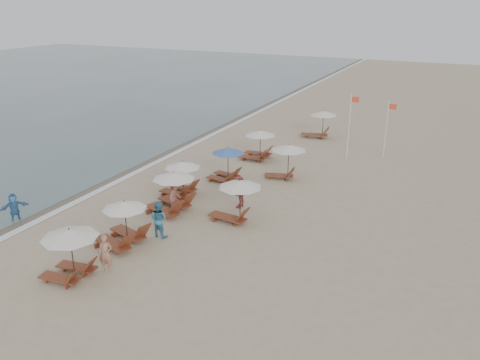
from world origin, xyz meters
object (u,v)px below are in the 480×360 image
at_px(beachgoer_near, 105,253).
at_px(beachgoer_mid_a, 159,219).
at_px(lounger_station_4, 225,164).
at_px(inland_station_2, 319,123).
at_px(lounger_station_5, 257,145).
at_px(inland_station_1, 285,157).
at_px(lounger_station_0, 69,251).
at_px(waterline_walker, 14,207).
at_px(beachgoer_far_a, 241,192).
at_px(inland_station_0, 234,198).
at_px(lounger_station_1, 121,225).
at_px(lounger_station_2, 170,193).
at_px(lounger_station_3, 180,178).
at_px(beachgoer_mid_b, 175,197).
at_px(flag_pole_near, 350,123).

distance_m(beachgoer_near, beachgoer_mid_a, 3.67).
height_order(lounger_station_4, inland_station_2, inland_station_2).
relative_size(lounger_station_4, beachgoer_near, 1.41).
relative_size(lounger_station_5, inland_station_1, 0.98).
bearing_deg(lounger_station_0, inland_station_2, 83.83).
relative_size(lounger_station_5, waterline_walker, 1.72).
bearing_deg(beachgoer_mid_a, beachgoer_far_a, -109.24).
relative_size(inland_station_0, inland_station_1, 1.05).
relative_size(lounger_station_1, inland_station_1, 1.01).
height_order(lounger_station_1, lounger_station_5, lounger_station_1).
distance_m(lounger_station_5, beachgoer_near, 16.92).
bearing_deg(lounger_station_2, waterline_walker, -145.84).
bearing_deg(lounger_station_4, inland_station_2, 79.37).
distance_m(lounger_station_3, beachgoer_mid_a, 5.44).
bearing_deg(beachgoer_far_a, lounger_station_5, -160.08).
height_order(lounger_station_0, lounger_station_3, lounger_station_0).
bearing_deg(beachgoer_mid_b, lounger_station_4, -12.78).
bearing_deg(beachgoer_mid_a, inland_station_0, -125.90).
bearing_deg(inland_station_0, lounger_station_3, 156.38).
xyz_separation_m(lounger_station_2, waterline_walker, (-6.62, -4.49, -0.30)).
height_order(lounger_station_2, inland_station_1, lounger_station_2).
distance_m(beachgoer_near, beachgoer_mid_b, 6.34).
height_order(lounger_station_0, lounger_station_1, lounger_station_0).
bearing_deg(lounger_station_2, inland_station_0, 5.09).
distance_m(beachgoer_mid_b, flag_pole_near, 14.83).
height_order(lounger_station_0, inland_station_1, lounger_station_0).
distance_m(lounger_station_2, inland_station_2, 18.15).
distance_m(waterline_walker, flag_pole_near, 22.16).
bearing_deg(inland_station_1, beachgoer_mid_b, -113.77).
distance_m(lounger_station_2, beachgoer_mid_a, 2.99).
relative_size(lounger_station_5, inland_station_2, 0.88).
bearing_deg(lounger_station_1, waterline_walker, -177.42).
bearing_deg(lounger_station_5, beachgoer_mid_a, -87.19).
height_order(beachgoer_near, flag_pole_near, flag_pole_near).
bearing_deg(flag_pole_near, lounger_station_1, -109.76).
distance_m(lounger_station_4, lounger_station_5, 4.92).
bearing_deg(inland_station_2, inland_station_1, -84.79).
distance_m(inland_station_1, inland_station_2, 10.47).
bearing_deg(waterline_walker, lounger_station_4, -6.88).
bearing_deg(flag_pole_near, lounger_station_0, -106.82).
xyz_separation_m(lounger_station_0, beachgoer_mid_a, (1.11, 4.76, -0.35)).
xyz_separation_m(lounger_station_3, lounger_station_5, (1.35, 8.18, 0.02)).
distance_m(lounger_station_1, flag_pole_near, 18.73).
height_order(inland_station_1, flag_pole_near, flag_pole_near).
bearing_deg(lounger_station_5, beachgoer_near, -88.44).
relative_size(inland_station_0, beachgoer_mid_a, 1.51).
height_order(lounger_station_0, lounger_station_5, lounger_station_0).
relative_size(beachgoer_near, beachgoer_mid_b, 0.88).
relative_size(beachgoer_mid_a, waterline_walker, 1.23).
distance_m(lounger_station_0, beachgoer_far_a, 10.15).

